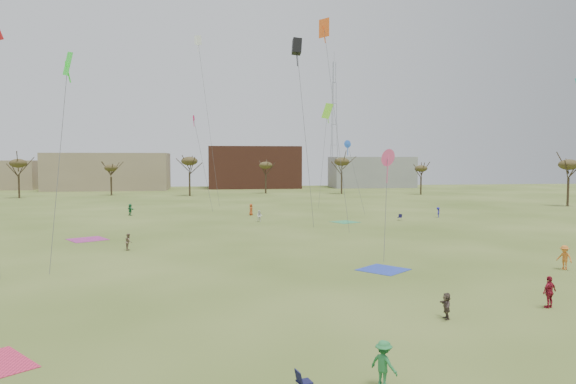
{
  "coord_description": "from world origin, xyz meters",
  "views": [
    {
      "loc": [
        -6.39,
        -33.57,
        8.39
      ],
      "look_at": [
        0.0,
        12.0,
        5.5
      ],
      "focal_mm": 32.81,
      "sensor_mm": 36.0,
      "label": 1
    }
  ],
  "objects": [
    {
      "name": "blanket_plum",
      "position": [
        -19.57,
        23.19,
        0.0
      ],
      "size": [
        4.78,
        4.78,
        0.03
      ],
      "primitive_type": "cube",
      "rotation": [
        0.0,
        0.0,
        2.13
      ],
      "color": "#A33281",
      "rests_on": "ground"
    },
    {
      "name": "tree_line",
      "position": [
        -2.85,
        79.12,
        7.09
      ],
      "size": [
        117.44,
        49.32,
        8.91
      ],
      "color": "#3A2B1E",
      "rests_on": "ground"
    },
    {
      "name": "spectator_mid_e",
      "position": [
        -0.43,
        36.48,
        0.75
      ],
      "size": [
        0.83,
        0.7,
        1.51
      ],
      "primitive_type": "imported",
      "rotation": [
        0.0,
        0.0,
        6.09
      ],
      "color": "white",
      "rests_on": "ground"
    },
    {
      "name": "building_tan_west",
      "position": [
        -65.0,
        122.0,
        4.0
      ],
      "size": [
        20.0,
        12.0,
        8.0
      ],
      "primitive_type": "cube",
      "color": "#937F60",
      "rests_on": "ground"
    },
    {
      "name": "flyer_far_a",
      "position": [
        -18.86,
        46.85,
        0.87
      ],
      "size": [
        1.42,
        1.56,
        1.73
      ],
      "primitive_type": "imported",
      "rotation": [
        0.0,
        0.0,
        2.26
      ],
      "color": "#297C4D",
      "rests_on": "ground"
    },
    {
      "name": "kites_aloft",
      "position": [
        -0.14,
        29.17,
        19.4
      ],
      "size": [
        75.59,
        50.79,
        26.54
      ],
      "color": "red",
      "rests_on": "ground"
    },
    {
      "name": "flyer_near_center",
      "position": [
        -0.27,
        -15.35,
        0.87
      ],
      "size": [
        1.18,
        1.28,
        1.74
      ],
      "primitive_type": "imported",
      "rotation": [
        0.0,
        0.0,
        2.2
      ],
      "color": "#297D40",
      "rests_on": "ground"
    },
    {
      "name": "radio_tower",
      "position": [
        30.0,
        125.0,
        19.21
      ],
      "size": [
        1.51,
        1.72,
        41.0
      ],
      "color": "#9EA3A8",
      "rests_on": "ground"
    },
    {
      "name": "ground",
      "position": [
        0.0,
        0.0,
        0.0
      ],
      "size": [
        260.0,
        260.0,
        0.0
      ],
      "primitive_type": "plane",
      "color": "#3D5219",
      "rests_on": "ground"
    },
    {
      "name": "building_grey",
      "position": [
        40.0,
        118.0,
        4.5
      ],
      "size": [
        24.0,
        12.0,
        9.0
      ],
      "primitive_type": "cube",
      "color": "gray",
      "rests_on": "ground"
    },
    {
      "name": "spectator_fore_a",
      "position": [
        12.28,
        -6.69,
        0.91
      ],
      "size": [
        1.15,
        0.8,
        1.82
      ],
      "primitive_type": "imported",
      "rotation": [
        0.0,
        0.0,
        3.52
      ],
      "color": "maroon",
      "rests_on": "ground"
    },
    {
      "name": "building_tan",
      "position": [
        -35.0,
        115.0,
        5.0
      ],
      "size": [
        32.0,
        14.0,
        10.0
      ],
      "primitive_type": "cube",
      "color": "#937F60",
      "rests_on": "ground"
    },
    {
      "name": "flyer_far_b",
      "position": [
        -1.03,
        44.49,
        0.86
      ],
      "size": [
        0.81,
        0.98,
        1.72
      ],
      "primitive_type": "imported",
      "rotation": [
        0.0,
        0.0,
        1.2
      ],
      "color": "#BB4A20",
      "rests_on": "ground"
    },
    {
      "name": "flyer_mid_b",
      "position": [
        19.9,
        2.63,
        0.93
      ],
      "size": [
        1.11,
        1.37,
        1.85
      ],
      "primitive_type": "imported",
      "rotation": [
        0.0,
        0.0,
        5.12
      ],
      "color": "orange",
      "rests_on": "ground"
    },
    {
      "name": "camp_chair_right",
      "position": [
        18.66,
        35.09,
        0.26
      ],
      "size": [
        0.74,
        0.74,
        0.87
      ],
      "rotation": [
        0.0,
        0.0,
        5.5
      ],
      "color": "#161336",
      "rests_on": "ground"
    },
    {
      "name": "blanket_olive",
      "position": [
        10.79,
        34.22,
        0.0
      ],
      "size": [
        4.06,
        4.06,
        0.03
      ],
      "primitive_type": "cube",
      "rotation": [
        0.0,
        0.0,
        2.04
      ],
      "color": "#36945A",
      "rests_on": "ground"
    },
    {
      "name": "flyer_far_c",
      "position": [
        25.43,
        37.89,
        0.74
      ],
      "size": [
        0.93,
        1.11,
        1.49
      ],
      "primitive_type": "imported",
      "rotation": [
        0.0,
        0.0,
        4.24
      ],
      "color": "navy",
      "rests_on": "ground"
    },
    {
      "name": "spectator_fore_c",
      "position": [
        5.62,
        -7.86,
        0.7
      ],
      "size": [
        0.63,
        1.35,
        1.4
      ],
      "primitive_type": "imported",
      "rotation": [
        0.0,
        0.0,
        4.54
      ],
      "color": "#4F3F38",
      "rests_on": "ground"
    },
    {
      "name": "building_brick",
      "position": [
        5.0,
        120.0,
        6.0
      ],
      "size": [
        26.0,
        16.0,
        12.0
      ],
      "primitive_type": "cube",
      "color": "brown",
      "rests_on": "ground"
    },
    {
      "name": "blanket_blue",
      "position": [
        6.23,
        4.43,
        0.0
      ],
      "size": [
        4.43,
        4.43,
        0.03
      ],
      "primitive_type": "cube",
      "rotation": [
        0.0,
        0.0,
        2.28
      ],
      "color": "#2942B5",
      "rests_on": "ground"
    },
    {
      "name": "spectator_fore_b",
      "position": [
        -14.28,
        16.05,
        0.77
      ],
      "size": [
        0.67,
        0.81,
        1.54
      ],
      "primitive_type": "imported",
      "rotation": [
        0.0,
        0.0,
        1.69
      ],
      "color": "#7B624E",
      "rests_on": "ground"
    }
  ]
}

